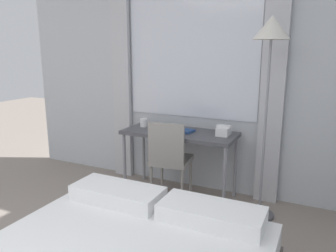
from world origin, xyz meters
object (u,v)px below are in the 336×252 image
(standing_lamp, at_px, (270,51))
(telephone, at_px, (224,131))
(desk_chair, at_px, (169,156))
(desk, at_px, (179,137))
(book, at_px, (180,130))
(mug, at_px, (144,123))

(standing_lamp, relative_size, telephone, 11.13)
(desk_chair, relative_size, standing_lamp, 0.47)
(desk, height_order, book, book)
(telephone, relative_size, book, 0.54)
(desk, height_order, mug, mug)
(desk_chair, bearing_deg, desk, 76.69)
(book, height_order, mug, mug)
(desk, distance_m, standing_lamp, 1.31)
(desk_chair, height_order, telephone, desk_chair)
(standing_lamp, distance_m, telephone, 0.94)
(desk_chair, height_order, book, desk_chair)
(desk_chair, bearing_deg, standing_lamp, -1.60)
(desk, height_order, telephone, telephone)
(desk, distance_m, desk_chair, 0.26)
(book, bearing_deg, desk, -100.32)
(standing_lamp, distance_m, mug, 1.61)
(desk_chair, height_order, mug, desk_chair)
(desk, height_order, standing_lamp, standing_lamp)
(desk_chair, xyz_separation_m, telephone, (0.50, 0.26, 0.27))
(desk_chair, relative_size, telephone, 5.23)
(standing_lamp, xyz_separation_m, mug, (-1.39, 0.16, -0.81))
(telephone, relative_size, mug, 1.80)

